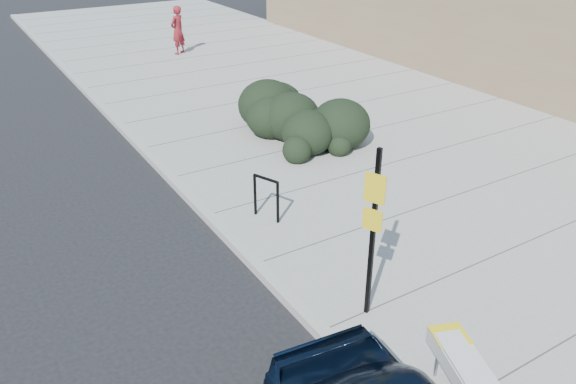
{
  "coord_description": "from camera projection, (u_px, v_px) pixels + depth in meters",
  "views": [
    {
      "loc": [
        -3.77,
        -5.14,
        5.74
      ],
      "look_at": [
        1.0,
        2.62,
        1.0
      ],
      "focal_mm": 35.0,
      "sensor_mm": 36.0,
      "label": 1
    }
  ],
  "objects": [
    {
      "name": "ground",
      "position": [
        323.0,
        338.0,
        8.29
      ],
      "size": [
        120.0,
        120.0,
        0.0
      ],
      "primitive_type": "plane",
      "color": "black",
      "rests_on": "ground"
    },
    {
      "name": "sidewalk_near",
      "position": [
        390.0,
        145.0,
        14.63
      ],
      "size": [
        11.2,
        50.0,
        0.15
      ],
      "primitive_type": "cube",
      "color": "gray",
      "rests_on": "ground"
    },
    {
      "name": "curb_near",
      "position": [
        190.0,
        197.0,
        12.02
      ],
      "size": [
        0.22,
        50.0,
        0.17
      ],
      "primitive_type": "cube",
      "color": "#9E9E99",
      "rests_on": "ground"
    },
    {
      "name": "bike_rack",
      "position": [
        266.0,
        194.0,
        10.87
      ],
      "size": [
        0.27,
        0.58,
        0.9
      ],
      "rotation": [
        0.0,
        0.0,
        0.39
      ],
      "color": "black",
      "rests_on": "sidewalk_near"
    },
    {
      "name": "sign_post",
      "position": [
        373.0,
        226.0,
        7.87
      ],
      "size": [
        0.16,
        0.29,
        2.72
      ],
      "rotation": [
        0.0,
        0.0,
        0.42
      ],
      "color": "black",
      "rests_on": "sidewalk_near"
    },
    {
      "name": "hedge",
      "position": [
        291.0,
        105.0,
        14.92
      ],
      "size": [
        2.38,
        4.2,
        1.51
      ],
      "primitive_type": "ellipsoid",
      "rotation": [
        0.0,
        0.0,
        -0.09
      ],
      "color": "black",
      "rests_on": "sidewalk_near"
    },
    {
      "name": "pedestrian",
      "position": [
        178.0,
        30.0,
        22.6
      ],
      "size": [
        0.83,
        0.74,
        1.9
      ],
      "primitive_type": "imported",
      "rotation": [
        0.0,
        0.0,
        3.66
      ],
      "color": "maroon",
      "rests_on": "sidewalk_near"
    }
  ]
}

